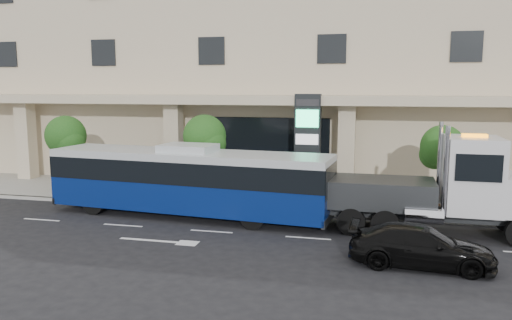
{
  "coord_description": "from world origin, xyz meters",
  "views": [
    {
      "loc": [
        6.32,
        -20.48,
        5.91
      ],
      "look_at": [
        1.07,
        2.0,
        2.52
      ],
      "focal_mm": 35.0,
      "sensor_mm": 36.0,
      "label": 1
    }
  ],
  "objects_px": {
    "black_sedan": "(421,246)",
    "signage_pylon": "(307,145)",
    "city_bus": "(189,180)",
    "tow_truck": "(448,189)"
  },
  "relations": [
    {
      "from": "tow_truck",
      "to": "city_bus",
      "type": "bearing_deg",
      "value": 179.31
    },
    {
      "from": "city_bus",
      "to": "signage_pylon",
      "type": "bearing_deg",
      "value": 50.15
    },
    {
      "from": "black_sedan",
      "to": "tow_truck",
      "type": "bearing_deg",
      "value": -15.67
    },
    {
      "from": "black_sedan",
      "to": "signage_pylon",
      "type": "distance_m",
      "value": 10.67
    },
    {
      "from": "city_bus",
      "to": "tow_truck",
      "type": "xyz_separation_m",
      "value": [
        11.15,
        -0.36,
        0.15
      ]
    },
    {
      "from": "tow_truck",
      "to": "signage_pylon",
      "type": "bearing_deg",
      "value": 142.06
    },
    {
      "from": "city_bus",
      "to": "signage_pylon",
      "type": "height_order",
      "value": "signage_pylon"
    },
    {
      "from": "city_bus",
      "to": "black_sedan",
      "type": "distance_m",
      "value": 10.8
    },
    {
      "from": "tow_truck",
      "to": "signage_pylon",
      "type": "height_order",
      "value": "signage_pylon"
    },
    {
      "from": "tow_truck",
      "to": "black_sedan",
      "type": "height_order",
      "value": "tow_truck"
    }
  ]
}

